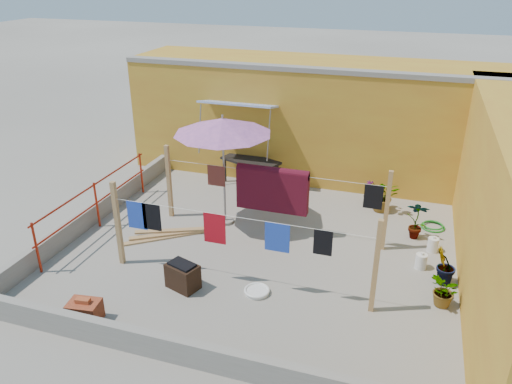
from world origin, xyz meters
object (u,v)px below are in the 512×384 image
Objects in this scene: brick_stack at (85,311)px; water_jug_a at (433,245)px; outdoor_table at (251,162)px; brazier at (183,276)px; white_basin at (257,291)px; plant_back_a at (383,196)px; green_hose at (433,226)px; water_jug_b at (421,261)px; patio_umbrella at (223,127)px.

brick_stack is 7.03m from water_jug_a.
outdoor_table reaches higher than water_jug_a.
white_basin is (1.38, 0.26, -0.21)m from brazier.
brazier is at bearing -126.24° from plant_back_a.
brick_stack is 7.76m from green_hose.
white_basin is 4.02m from water_jug_a.
brick_stack is at bearing -129.58° from brazier.
green_hose is (4.48, 3.92, -0.22)m from brazier.
white_basin is at bearing -147.71° from water_jug_b.
outdoor_table is at bearing 109.83° from white_basin.
plant_back_a is at bearing 126.08° from water_jug_a.
water_jug_a is 1.11m from green_hose.
brazier is 1.24× the size of green_hose.
outdoor_table is 6.47m from brick_stack.
patio_umbrella is 3.44× the size of plant_back_a.
brazier is 1.41× the size of white_basin.
green_hose is 0.68× the size of plant_back_a.
water_jug_b reaches higher than green_hose.
white_basin is at bearing -57.16° from patio_umbrella.
brick_stack reaches higher than white_basin.
plant_back_a is at bearing 156.16° from green_hose.
water_jug_a is (4.66, 0.13, -2.19)m from patio_umbrella.
green_hose is (0.02, 1.10, -0.12)m from water_jug_a.
water_jug_b is 1.88m from green_hose.
water_jug_b is (5.40, 3.47, -0.04)m from brick_stack.
patio_umbrella reaches higher than water_jug_b.
outdoor_table is 5.45m from water_jug_b.
green_hose is (5.64, 5.33, -0.16)m from brick_stack.
plant_back_a is (4.43, 5.86, 0.21)m from brick_stack.
patio_umbrella is 7.78× the size of water_jug_a.
patio_umbrella is at bearing 122.84° from white_basin.
green_hose is at bearing 89.20° from water_jug_a.
patio_umbrella is 5.75× the size of white_basin.
green_hose is at bearing 41.23° from brazier.
green_hose is at bearing -12.55° from outdoor_table.
outdoor_table is 3.15× the size of green_hose.
water_jug_b is (4.24, 2.06, -0.10)m from brazier.
white_basin is 1.35× the size of water_jug_a.
outdoor_table reaches higher than water_jug_b.
brazier is 1.90× the size of water_jug_b.
plant_back_a is (-1.21, 0.53, 0.37)m from green_hose.
patio_umbrella reaches higher than outdoor_table.
white_basin reaches higher than green_hose.
plant_back_a reaches higher than outdoor_table.
brick_stack is 1.19× the size of white_basin.
water_jug_b is at bearing -67.93° from plant_back_a.
brick_stack is at bearing -146.80° from white_basin.
patio_umbrella is 4.81× the size of brick_stack.
patio_umbrella is at bearing -165.15° from green_hose.
brazier is 5.28m from water_jug_a.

